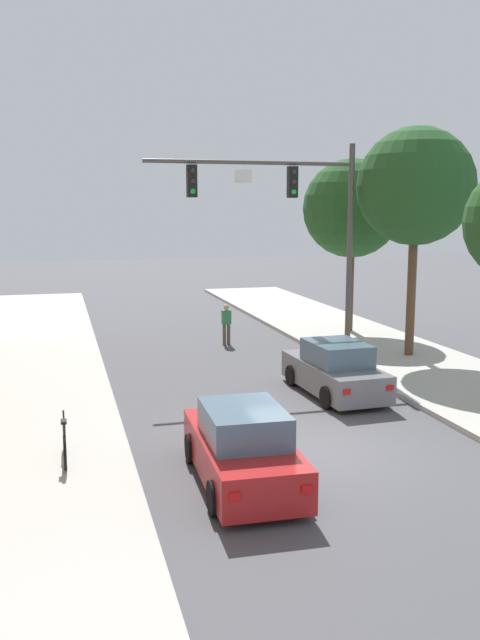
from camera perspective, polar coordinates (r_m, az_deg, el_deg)
The scene contains 9 objects.
ground_plane at distance 15.72m, azimuth 5.98°, elevation -10.87°, with size 120.00×120.00×0.00m, color #4C4C51.
sidewalk_left at distance 14.79m, azimuth -18.84°, elevation -12.37°, with size 5.00×60.00×0.15m, color #B2AFA8.
traffic_signal_mast at distance 23.41m, azimuth 4.58°, elevation 9.22°, with size 7.34×0.38×7.50m.
car_lead_grey at distance 20.10m, azimuth 8.01°, elevation -4.26°, with size 1.97×4.30×1.60m.
car_following_red at distance 13.63m, azimuth 0.21°, elevation -10.81°, with size 1.94×4.29×1.60m.
pedestrian_crossing_road at distance 27.17m, azimuth -1.15°, elevation -0.20°, with size 0.36×0.22×1.64m.
bicycle_leaning at distance 14.95m, azimuth -14.60°, elevation -10.02°, with size 0.12×1.77×0.98m.
street_tree_second at distance 25.00m, azimuth 14.62°, elevation 10.83°, with size 4.16×4.16×8.15m.
street_tree_third at distance 29.57m, azimuth 9.44°, elevation 9.26°, with size 4.21×4.21×7.41m.
Camera 1 is at (-5.39, -13.74, 5.42)m, focal length 37.88 mm.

